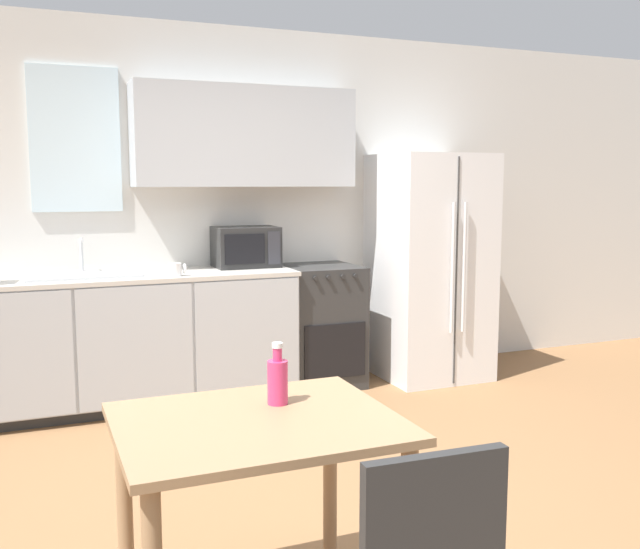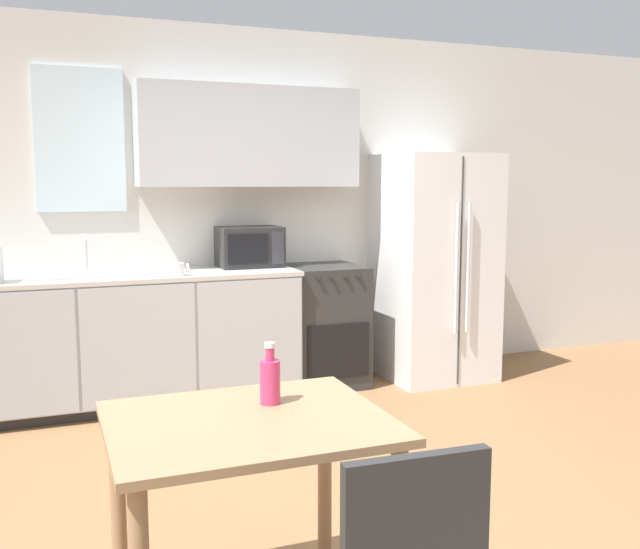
% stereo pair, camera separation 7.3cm
% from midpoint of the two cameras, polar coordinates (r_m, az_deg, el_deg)
% --- Properties ---
extents(ground_plane, '(12.00, 12.00, 0.00)m').
position_cam_midpoint_polar(ground_plane, '(3.58, -1.89, -18.32)').
color(ground_plane, olive).
extents(wall_back, '(12.00, 0.38, 2.70)m').
position_cam_midpoint_polar(wall_back, '(5.42, -9.89, 6.11)').
color(wall_back, silver).
rests_on(wall_back, ground_plane).
extents(kitchen_counter, '(2.29, 0.64, 0.93)m').
position_cam_midpoint_polar(kitchen_counter, '(5.12, -15.34, -5.08)').
color(kitchen_counter, '#333333').
rests_on(kitchen_counter, ground_plane).
extents(oven_range, '(0.56, 0.61, 0.92)m').
position_cam_midpoint_polar(oven_range, '(5.49, -0.39, -4.08)').
color(oven_range, '#2D2D2D').
rests_on(oven_range, ground_plane).
extents(refrigerator, '(0.80, 0.81, 1.77)m').
position_cam_midpoint_polar(refrigerator, '(5.74, 8.37, 0.64)').
color(refrigerator, white).
rests_on(refrigerator, ground_plane).
extents(kitchen_sink, '(0.74, 0.41, 0.25)m').
position_cam_midpoint_polar(kitchen_sink, '(5.03, -18.76, 0.02)').
color(kitchen_sink, '#B7BABC').
rests_on(kitchen_sink, kitchen_counter).
extents(microwave, '(0.46, 0.34, 0.30)m').
position_cam_midpoint_polar(microwave, '(5.32, -6.34, 2.21)').
color(microwave, '#282828').
rests_on(microwave, kitchen_counter).
extents(coffee_mug, '(0.11, 0.08, 0.09)m').
position_cam_midpoint_polar(coffee_mug, '(4.87, -11.84, 0.39)').
color(coffee_mug, white).
rests_on(coffee_mug, kitchen_counter).
extents(dining_table, '(0.92, 0.76, 0.77)m').
position_cam_midpoint_polar(dining_table, '(2.47, -5.91, -14.35)').
color(dining_table, '#997551').
rests_on(dining_table, ground_plane).
extents(drink_bottle, '(0.07, 0.07, 0.22)m').
position_cam_midpoint_polar(drink_bottle, '(2.55, -4.24, -8.39)').
color(drink_bottle, '#DB386B').
rests_on(drink_bottle, dining_table).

